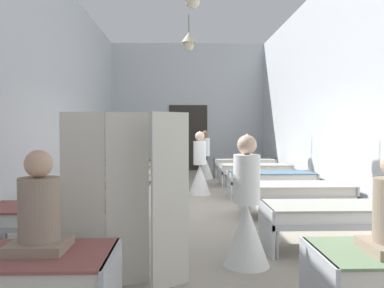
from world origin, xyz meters
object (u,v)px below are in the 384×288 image
object	(u,v)px
nurse_mid_aisle	(205,161)
nurse_far_aisle	(247,219)
bed_right_row_1	(338,215)
bed_left_row_2	(96,192)
potted_plant	(177,154)
bed_left_row_1	(64,217)
bed_left_row_4	(126,170)
bed_left_row_3	(114,178)
bed_right_row_4	(255,169)
bed_right_row_5	(244,163)
bed_left_row_5	(134,163)
patient_seated_primary	(39,214)
bed_right_row_2	(296,191)
privacy_screen	(127,200)
bed_right_row_3	(271,178)
nurse_near_aisle	(200,172)

from	to	relation	value
nurse_mid_aisle	nurse_far_aisle	bearing A→B (deg)	-70.77
bed_right_row_1	bed_left_row_2	bearing A→B (deg)	151.39
potted_plant	bed_left_row_1	bearing A→B (deg)	-102.54
bed_right_row_1	bed_left_row_2	size ratio (longest dim) A/B	1.00
bed_left_row_4	potted_plant	bearing A→B (deg)	17.02
bed_left_row_3	bed_right_row_4	bearing A→B (deg)	28.61
bed_left_row_4	nurse_mid_aisle	size ratio (longest dim) A/B	1.28
bed_right_row_1	bed_left_row_4	world-z (taller)	same
bed_left_row_3	bed_right_row_5	bearing A→B (deg)	47.49
bed_left_row_5	patient_seated_primary	world-z (taller)	patient_seated_primary
potted_plant	bed_left_row_5	bearing A→B (deg)	132.50
bed_right_row_2	nurse_mid_aisle	world-z (taller)	nurse_mid_aisle
bed_right_row_5	nurse_far_aisle	world-z (taller)	nurse_far_aisle
nurse_mid_aisle	bed_right_row_5	bearing A→B (deg)	37.83
bed_left_row_3	nurse_mid_aisle	bearing A→B (deg)	56.75
bed_left_row_3	bed_left_row_4	xyz separation A→B (m)	(0.00, 1.90, 0.00)
bed_right_row_2	bed_right_row_5	size ratio (longest dim) A/B	1.00
bed_left_row_5	nurse_far_aisle	size ratio (longest dim) A/B	1.28
nurse_mid_aisle	nurse_far_aisle	size ratio (longest dim) A/B	1.00
bed_right_row_5	nurse_far_aisle	bearing A→B (deg)	-98.86
bed_right_row_2	bed_left_row_4	size ratio (longest dim) A/B	1.00
privacy_screen	bed_left_row_2	bearing A→B (deg)	88.85
bed_right_row_4	bed_left_row_4	bearing A→B (deg)	180.00
bed_right_row_3	bed_left_row_3	bearing A→B (deg)	180.00
bed_left_row_2	bed_right_row_3	world-z (taller)	same
bed_right_row_2	nurse_near_aisle	size ratio (longest dim) A/B	1.28
bed_left_row_3	bed_right_row_3	world-z (taller)	same
bed_left_row_4	bed_right_row_5	bearing A→B (deg)	28.61
bed_right_row_1	nurse_far_aisle	world-z (taller)	nurse_far_aisle
bed_left_row_4	bed_right_row_5	xyz separation A→B (m)	(3.48, 1.90, 0.00)
bed_right_row_5	nurse_mid_aisle	size ratio (longest dim) A/B	1.28
bed_left_row_5	nurse_far_aisle	xyz separation A→B (m)	(2.21, -8.18, 0.09)
bed_left_row_2	bed_left_row_4	bearing A→B (deg)	90.00
bed_right_row_4	bed_right_row_5	xyz separation A→B (m)	(0.00, 1.90, 0.00)
bed_left_row_4	potted_plant	size ratio (longest dim) A/B	1.49
bed_right_row_1	bed_right_row_3	size ratio (longest dim) A/B	1.00
bed_left_row_3	nurse_near_aisle	xyz separation A→B (m)	(1.91, 0.44, 0.09)
nurse_near_aisle	bed_left_row_2	bearing A→B (deg)	-0.41
bed_left_row_2	nurse_far_aisle	xyz separation A→B (m)	(2.21, -2.48, 0.09)
bed_left_row_1	nurse_near_aisle	distance (m)	4.65
bed_left_row_2	nurse_near_aisle	distance (m)	3.02
bed_left_row_1	bed_right_row_2	world-z (taller)	same
bed_right_row_4	bed_left_row_1	bearing A→B (deg)	-121.43
bed_left_row_2	bed_right_row_2	bearing A→B (deg)	0.00
bed_left_row_1	bed_right_row_1	world-z (taller)	same
bed_left_row_5	nurse_near_aisle	distance (m)	3.87
bed_left_row_5	privacy_screen	world-z (taller)	privacy_screen
bed_left_row_5	nurse_mid_aisle	world-z (taller)	nurse_mid_aisle
bed_right_row_2	bed_left_row_1	bearing A→B (deg)	-151.39
patient_seated_primary	bed_left_row_3	bearing A→B (deg)	93.56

